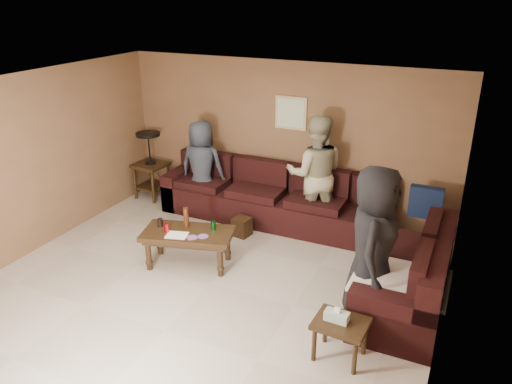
# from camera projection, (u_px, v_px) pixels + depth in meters

# --- Properties ---
(room) EXTENTS (5.60, 5.50, 2.50)m
(room) POSITION_uv_depth(u_px,v_px,m) (206.00, 161.00, 5.75)
(room) COLOR #B5A999
(room) RESTS_ON ground
(sectional_sofa) EXTENTS (4.65, 2.90, 0.97)m
(sectional_sofa) POSITION_uv_depth(u_px,v_px,m) (311.00, 225.00, 7.22)
(sectional_sofa) COLOR black
(sectional_sofa) RESTS_ON ground
(coffee_table) EXTENTS (1.31, 0.89, 0.78)m
(coffee_table) POSITION_uv_depth(u_px,v_px,m) (188.00, 237.00, 6.68)
(coffee_table) COLOR #322010
(coffee_table) RESTS_ON ground
(end_table_left) EXTENTS (0.57, 0.57, 1.20)m
(end_table_left) POSITION_uv_depth(u_px,v_px,m) (150.00, 164.00, 8.80)
(end_table_left) COLOR #322010
(end_table_left) RESTS_ON ground
(side_table_right) EXTENTS (0.55, 0.46, 0.58)m
(side_table_right) POSITION_uv_depth(u_px,v_px,m) (340.00, 326.00, 4.99)
(side_table_right) COLOR #322010
(side_table_right) RESTS_ON ground
(waste_bin) EXTENTS (0.28, 0.28, 0.29)m
(waste_bin) POSITION_uv_depth(u_px,v_px,m) (242.00, 227.00, 7.59)
(waste_bin) COLOR #322010
(waste_bin) RESTS_ON ground
(wall_art) EXTENTS (0.52, 0.04, 0.52)m
(wall_art) POSITION_uv_depth(u_px,v_px,m) (291.00, 113.00, 7.78)
(wall_art) COLOR tan
(wall_art) RESTS_ON ground
(person_left) EXTENTS (0.81, 0.58, 1.56)m
(person_left) POSITION_uv_depth(u_px,v_px,m) (202.00, 167.00, 8.21)
(person_left) COLOR #2D333E
(person_left) RESTS_ON ground
(person_middle) EXTENTS (1.07, 0.95, 1.83)m
(person_middle) POSITION_uv_depth(u_px,v_px,m) (315.00, 174.00, 7.50)
(person_middle) COLOR tan
(person_middle) RESTS_ON ground
(person_right) EXTENTS (0.66, 0.94, 1.82)m
(person_right) POSITION_uv_depth(u_px,v_px,m) (373.00, 245.00, 5.46)
(person_right) COLOR black
(person_right) RESTS_ON ground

